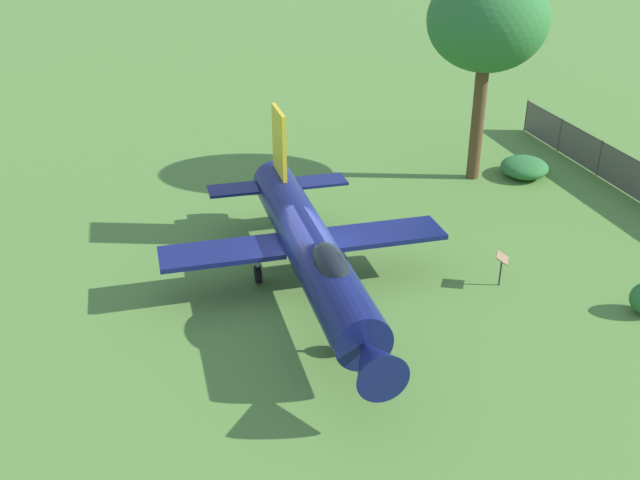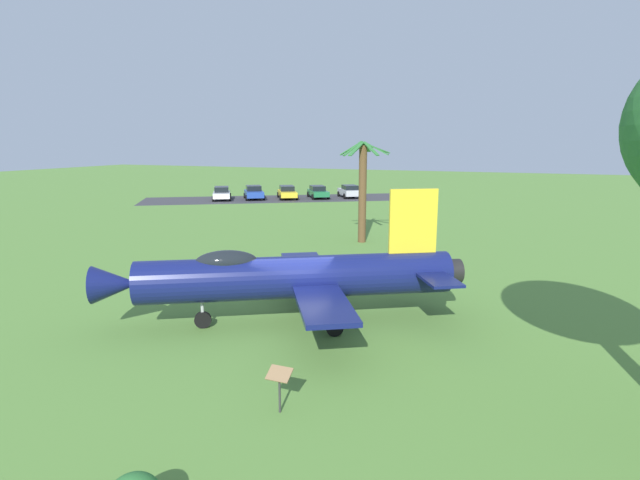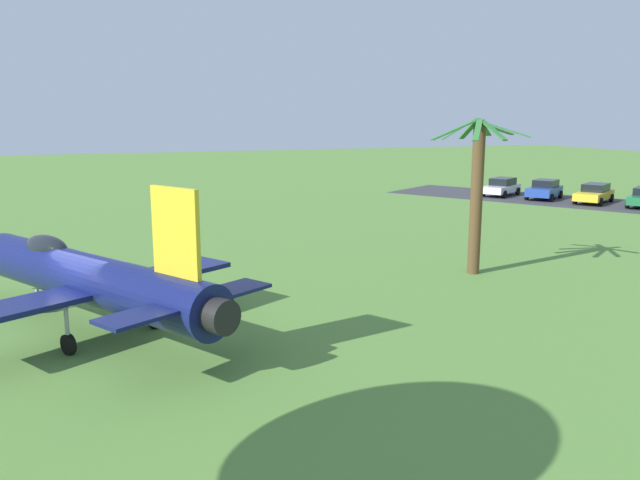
{
  "view_description": "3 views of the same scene",
  "coord_description": "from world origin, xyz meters",
  "px_view_note": "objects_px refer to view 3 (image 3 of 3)",
  "views": [
    {
      "loc": [
        5.72,
        -19.59,
        12.09
      ],
      "look_at": [
        0.58,
        -0.81,
        2.39
      ],
      "focal_mm": 40.98,
      "sensor_mm": 36.0,
      "label": 1
    },
    {
      "loc": [
        16.24,
        7.34,
        6.59
      ],
      "look_at": [
        -1.36,
        0.36,
        2.9
      ],
      "focal_mm": 28.51,
      "sensor_mm": 36.0,
      "label": 2
    },
    {
      "loc": [
        0.16,
        20.39,
        6.71
      ],
      "look_at": [
        -9.33,
        -4.45,
        1.5
      ],
      "focal_mm": 35.83,
      "sensor_mm": 36.0,
      "label": 3
    }
  ],
  "objects_px": {
    "parked_car_yellow": "(594,193)",
    "parked_car_blue": "(545,189)",
    "display_jet": "(83,276)",
    "palm_tree": "(477,193)",
    "parked_car_white": "(501,187)"
  },
  "relations": [
    {
      "from": "parked_car_blue",
      "to": "parked_car_white",
      "type": "xyz_separation_m",
      "value": [
        1.88,
        -3.13,
        -0.03
      ]
    },
    {
      "from": "display_jet",
      "to": "parked_car_white",
      "type": "relative_size",
      "value": 2.61
    },
    {
      "from": "palm_tree",
      "to": "parked_car_yellow",
      "type": "relative_size",
      "value": 1.32
    },
    {
      "from": "parked_car_white",
      "to": "parked_car_blue",
      "type": "bearing_deg",
      "value": 89.86
    },
    {
      "from": "parked_car_blue",
      "to": "parked_car_white",
      "type": "height_order",
      "value": "parked_car_blue"
    },
    {
      "from": "palm_tree",
      "to": "parked_car_blue",
      "type": "xyz_separation_m",
      "value": [
        -19.7,
        -19.01,
        -2.7
      ]
    },
    {
      "from": "parked_car_yellow",
      "to": "parked_car_white",
      "type": "bearing_deg",
      "value": -89.77
    },
    {
      "from": "display_jet",
      "to": "palm_tree",
      "type": "relative_size",
      "value": 1.87
    },
    {
      "from": "palm_tree",
      "to": "parked_car_yellow",
      "type": "height_order",
      "value": "palm_tree"
    },
    {
      "from": "display_jet",
      "to": "parked_car_yellow",
      "type": "bearing_deg",
      "value": -94.8
    },
    {
      "from": "display_jet",
      "to": "parked_car_white",
      "type": "distance_m",
      "value": 41.36
    },
    {
      "from": "palm_tree",
      "to": "parked_car_blue",
      "type": "bearing_deg",
      "value": -136.02
    },
    {
      "from": "display_jet",
      "to": "parked_car_blue",
      "type": "bearing_deg",
      "value": -89.47
    },
    {
      "from": "palm_tree",
      "to": "parked_car_white",
      "type": "height_order",
      "value": "palm_tree"
    },
    {
      "from": "parked_car_yellow",
      "to": "parked_car_blue",
      "type": "distance_m",
      "value": 3.85
    }
  ]
}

